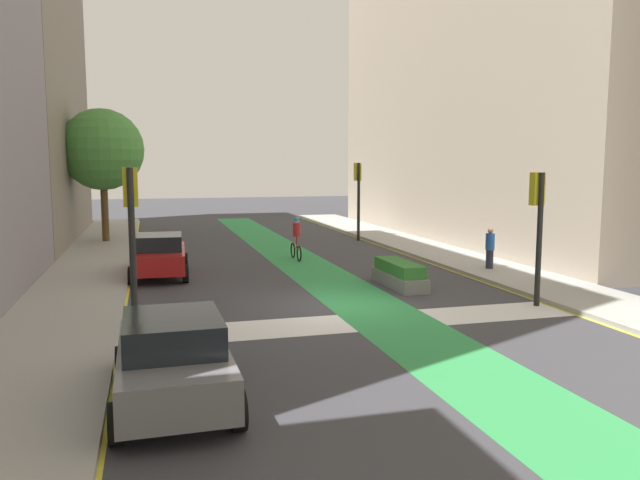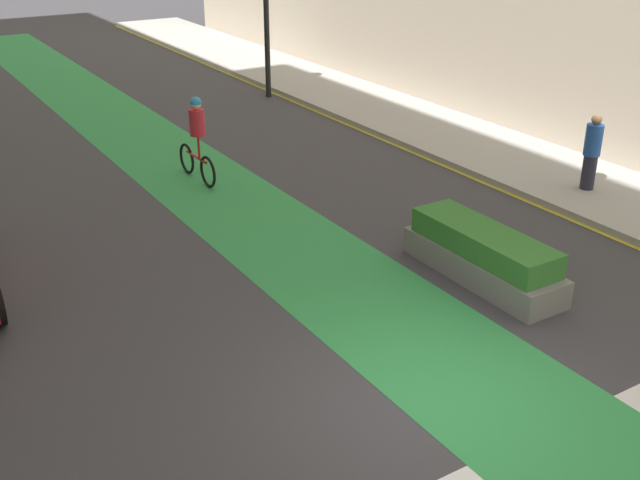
{
  "view_description": "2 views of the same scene",
  "coord_description": "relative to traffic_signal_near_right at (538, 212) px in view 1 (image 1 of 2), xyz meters",
  "views": [
    {
      "loc": [
        -5.2,
        -16.95,
        4.1
      ],
      "look_at": [
        0.35,
        3.15,
        1.55
      ],
      "focal_mm": 34.76,
      "sensor_mm": 36.0,
      "label": 1
    },
    {
      "loc": [
        -5.2,
        -5.88,
        5.73
      ],
      "look_at": [
        -0.11,
        2.32,
        1.33
      ],
      "focal_mm": 43.27,
      "sensor_mm": 36.0,
      "label": 2
    }
  ],
  "objects": [
    {
      "name": "ground_plane",
      "position": [
        -5.61,
        1.44,
        -2.73
      ],
      "size": [
        120.0,
        120.0,
        0.0
      ],
      "primitive_type": "plane",
      "color": "#38383D"
    },
    {
      "name": "bike_lane_paint",
      "position": [
        -4.75,
        1.44,
        -2.72
      ],
      "size": [
        2.4,
        60.0,
        0.01
      ],
      "primitive_type": "cube",
      "color": "#2D8C47",
      "rests_on": "ground_plane"
    },
    {
      "name": "crosswalk_band",
      "position": [
        -5.61,
        -0.56,
        -2.72
      ],
      "size": [
        12.0,
        1.8,
        0.01
      ],
      "primitive_type": "cube",
      "color": "silver",
      "rests_on": "ground_plane"
    },
    {
      "name": "sidewalk_left",
      "position": [
        -13.11,
        1.44,
        -2.65
      ],
      "size": [
        3.0,
        60.0,
        0.15
      ],
      "primitive_type": "cube",
      "color": "#9E9E99",
      "rests_on": "ground_plane"
    },
    {
      "name": "curb_stripe_left",
      "position": [
        -11.61,
        1.44,
        -2.72
      ],
      "size": [
        0.16,
        60.0,
        0.01
      ],
      "primitive_type": "cube",
      "color": "yellow",
      "rests_on": "ground_plane"
    },
    {
      "name": "sidewalk_right",
      "position": [
        1.89,
        1.44,
        -2.65
      ],
      "size": [
        3.0,
        60.0,
        0.15
      ],
      "primitive_type": "cube",
      "color": "#9E9E99",
      "rests_on": "ground_plane"
    },
    {
      "name": "curb_stripe_right",
      "position": [
        0.39,
        1.44,
        -2.72
      ],
      "size": [
        0.16,
        60.0,
        0.01
      ],
      "primitive_type": "cube",
      "color": "yellow",
      "rests_on": "ground_plane"
    },
    {
      "name": "traffic_signal_near_right",
      "position": [
        0.0,
        0.0,
        0.0
      ],
      "size": [
        0.35,
        0.52,
        3.87
      ],
      "color": "black",
      "rests_on": "ground_plane"
    },
    {
      "name": "traffic_signal_near_left",
      "position": [
        -11.24,
        0.16,
        0.1
      ],
      "size": [
        0.35,
        0.52,
        4.03
      ],
      "color": "black",
      "rests_on": "ground_plane"
    },
    {
      "name": "traffic_signal_far_right",
      "position": [
        0.04,
        16.11,
        0.21
      ],
      "size": [
        0.35,
        0.52,
        4.18
      ],
      "color": "black",
      "rests_on": "ground_plane"
    },
    {
      "name": "car_red_left_far",
      "position": [
        -10.51,
        7.68,
        -1.93
      ],
      "size": [
        2.19,
        4.28,
        1.57
      ],
      "color": "#A51919",
      "rests_on": "ground_plane"
    },
    {
      "name": "car_grey_left_near",
      "position": [
        -10.51,
        -4.91,
        -1.93
      ],
      "size": [
        2.07,
        4.22,
        1.57
      ],
      "color": "slate",
      "rests_on": "ground_plane"
    },
    {
      "name": "cyclist_in_lane",
      "position": [
        -4.77,
        10.21,
        -1.76
      ],
      "size": [
        0.32,
        1.73,
        1.86
      ],
      "color": "black",
      "rests_on": "ground_plane"
    },
    {
      "name": "pedestrian_sidewalk_right_a",
      "position": [
        1.63,
        5.26,
        -1.79
      ],
      "size": [
        0.34,
        0.34,
        1.55
      ],
      "color": "#262638",
      "rests_on": "sidewalk_right"
    },
    {
      "name": "street_tree_near",
      "position": [
        -13.04,
        18.17,
        2.11
      ],
      "size": [
        4.15,
        4.15,
        6.78
      ],
      "color": "brown",
      "rests_on": "sidewalk_left"
    },
    {
      "name": "median_planter",
      "position": [
        -2.75,
        3.61,
        -2.32
      ],
      "size": [
        0.89,
        2.96,
        0.85
      ],
      "color": "slate",
      "rests_on": "ground_plane"
    }
  ]
}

